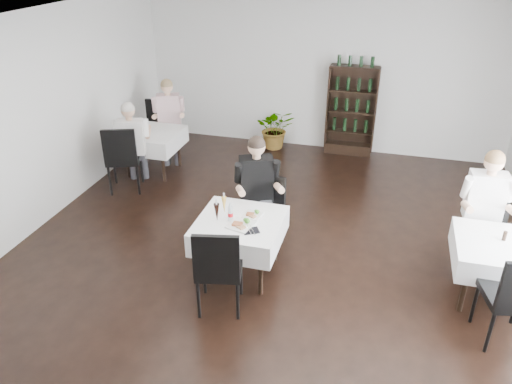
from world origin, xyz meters
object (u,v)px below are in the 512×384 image
at_px(wine_shelf, 351,112).
at_px(potted_tree, 276,128).
at_px(main_table, 240,230).
at_px(diner_main, 257,185).

xyz_separation_m(wine_shelf, potted_tree, (-1.45, -0.11, -0.43)).
distance_m(main_table, potted_tree, 4.24).
relative_size(main_table, diner_main, 0.65).
bearing_deg(potted_tree, diner_main, -80.54).
height_order(potted_tree, diner_main, diner_main).
xyz_separation_m(main_table, diner_main, (0.03, 0.70, 0.30)).
bearing_deg(diner_main, main_table, -92.81).
relative_size(main_table, potted_tree, 1.25).
xyz_separation_m(main_table, potted_tree, (-0.55, 4.20, -0.21)).
height_order(wine_shelf, main_table, wine_shelf).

